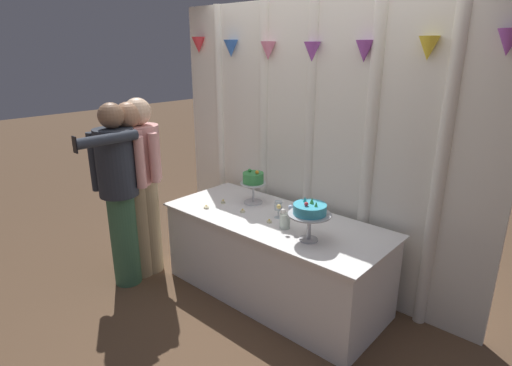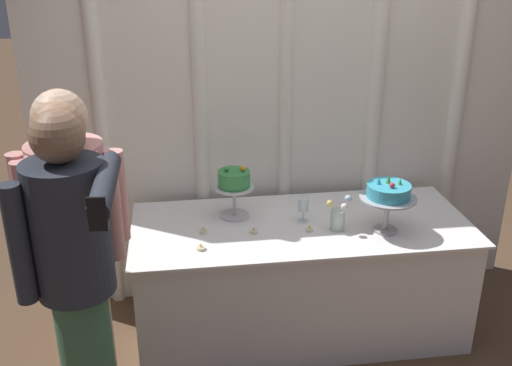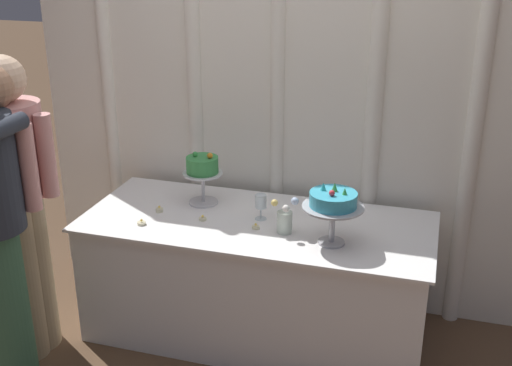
{
  "view_description": "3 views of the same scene",
  "coord_description": "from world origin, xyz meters",
  "views": [
    {
      "loc": [
        1.97,
        -2.35,
        2.06
      ],
      "look_at": [
        -0.15,
        0.03,
        1.01
      ],
      "focal_mm": 28.82,
      "sensor_mm": 36.0,
      "label": 1
    },
    {
      "loc": [
        -0.67,
        -2.86,
        2.25
      ],
      "look_at": [
        -0.26,
        0.13,
        0.98
      ],
      "focal_mm": 41.28,
      "sensor_mm": 36.0,
      "label": 2
    },
    {
      "loc": [
        0.91,
        -2.96,
        2.21
      ],
      "look_at": [
        -0.05,
        0.24,
        0.89
      ],
      "focal_mm": 44.59,
      "sensor_mm": 36.0,
      "label": 3
    }
  ],
  "objects": [
    {
      "name": "tealight_near_left",
      "position": [
        -0.57,
        0.05,
        0.73
      ],
      "size": [
        0.04,
        0.04,
        0.04
      ],
      "color": "beige",
      "rests_on": "cake_table"
    },
    {
      "name": "guest_girl_blue_dress",
      "position": [
        -1.14,
        -0.64,
        0.91
      ],
      "size": [
        0.45,
        0.64,
        1.65
      ],
      "color": "#3D6B4C",
      "rests_on": "ground_plane"
    },
    {
      "name": "tealight_near_right",
      "position": [
        -0.29,
        0.02,
        0.73
      ],
      "size": [
        0.04,
        0.04,
        0.03
      ],
      "color": "beige",
      "rests_on": "cake_table"
    },
    {
      "name": "tealight_far_right",
      "position": [
        0.02,
        -0.0,
        0.73
      ],
      "size": [
        0.04,
        0.04,
        0.03
      ],
      "color": "beige",
      "rests_on": "cake_table"
    },
    {
      "name": "ground_plane",
      "position": [
        0.0,
        0.0,
        0.0
      ],
      "size": [
        24.0,
        24.0,
        0.0
      ],
      "primitive_type": "plane",
      "color": "brown"
    },
    {
      "name": "cake_display_nearleft",
      "position": [
        -0.37,
        0.25,
        0.93
      ],
      "size": [
        0.23,
        0.23,
        0.32
      ],
      "color": "silver",
      "rests_on": "cake_table"
    },
    {
      "name": "wine_glass",
      "position": [
        0.01,
        0.13,
        0.82
      ],
      "size": [
        0.06,
        0.06,
        0.15
      ],
      "color": "silver",
      "rests_on": "cake_table"
    },
    {
      "name": "guest_man_dark_suit",
      "position": [
        -1.16,
        -0.46,
        0.91
      ],
      "size": [
        0.46,
        0.35,
        1.63
      ],
      "color": "#9E8966",
      "rests_on": "ground_plane"
    },
    {
      "name": "tealight_far_left",
      "position": [
        -0.59,
        -0.13,
        0.73
      ],
      "size": [
        0.05,
        0.05,
        0.03
      ],
      "color": "beige",
      "rests_on": "cake_table"
    },
    {
      "name": "guest_man_pink_jacket",
      "position": [
        -1.17,
        -0.36,
        0.91
      ],
      "size": [
        0.5,
        0.35,
        1.66
      ],
      "color": "#9E8966",
      "rests_on": "ground_plane"
    },
    {
      "name": "flower_vase",
      "position": [
        0.18,
        -0.0,
        0.8
      ],
      "size": [
        0.15,
        0.11,
        0.21
      ],
      "color": "#B2C1B2",
      "rests_on": "cake_table"
    },
    {
      "name": "cake_display_nearright",
      "position": [
        0.44,
        -0.05,
        0.95
      ],
      "size": [
        0.31,
        0.31,
        0.33
      ],
      "color": "#B2B2B7",
      "rests_on": "cake_table"
    },
    {
      "name": "draped_curtain",
      "position": [
        0.02,
        0.6,
        1.27
      ],
      "size": [
        3.12,
        0.15,
        2.46
      ],
      "color": "white",
      "rests_on": "ground_plane"
    },
    {
      "name": "cake_table",
      "position": [
        0.0,
        0.1,
        0.36
      ],
      "size": [
        1.94,
        0.82,
        0.72
      ],
      "color": "white",
      "rests_on": "ground_plane"
    }
  ]
}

